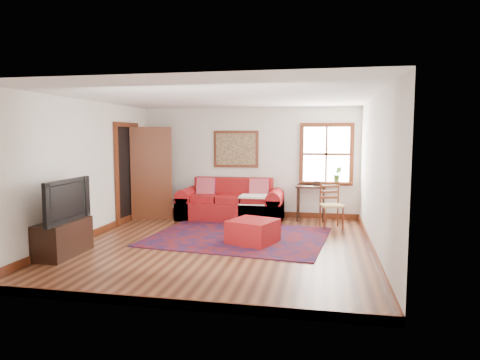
% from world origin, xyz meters
% --- Properties ---
extents(ground, '(5.50, 5.50, 0.00)m').
position_xyz_m(ground, '(0.00, 0.00, 0.00)').
color(ground, '#3E1C10').
rests_on(ground, ground).
extents(room_envelope, '(5.04, 5.54, 2.52)m').
position_xyz_m(room_envelope, '(0.00, 0.02, 1.65)').
color(room_envelope, silver).
rests_on(room_envelope, ground).
extents(window, '(1.18, 0.20, 1.38)m').
position_xyz_m(window, '(1.78, 2.70, 1.31)').
color(window, white).
rests_on(window, ground).
extents(doorway, '(0.89, 1.08, 2.14)m').
position_xyz_m(doorway, '(-2.21, 1.78, 1.07)').
color(doorway, black).
rests_on(doorway, ground).
extents(framed_artwork, '(1.05, 0.07, 0.85)m').
position_xyz_m(framed_artwork, '(-0.30, 2.71, 1.55)').
color(framed_artwork, '#5E2814').
rests_on(framed_artwork, ground).
extents(persian_rug, '(3.39, 2.84, 0.02)m').
position_xyz_m(persian_rug, '(0.18, 0.62, 0.01)').
color(persian_rug, '#5C0E0D').
rests_on(persian_rug, ground).
extents(red_leather_sofa, '(2.32, 0.96, 0.91)m').
position_xyz_m(red_leather_sofa, '(-0.32, 2.30, 0.30)').
color(red_leather_sofa, maroon).
rests_on(red_leather_sofa, ground).
extents(red_ottoman, '(0.93, 0.93, 0.41)m').
position_xyz_m(red_ottoman, '(0.52, 0.22, 0.21)').
color(red_ottoman, maroon).
rests_on(red_ottoman, ground).
extents(side_table, '(0.65, 0.49, 0.78)m').
position_xyz_m(side_table, '(1.43, 2.46, 0.65)').
color(side_table, black).
rests_on(side_table, ground).
extents(ladder_back_chair, '(0.52, 0.51, 0.92)m').
position_xyz_m(ladder_back_chair, '(1.86, 1.79, 0.50)').
color(ladder_back_chair, tan).
rests_on(ladder_back_chair, ground).
extents(media_cabinet, '(0.45, 0.99, 0.55)m').
position_xyz_m(media_cabinet, '(-2.26, -1.09, 0.27)').
color(media_cabinet, black).
rests_on(media_cabinet, ground).
extents(television, '(0.15, 1.14, 0.66)m').
position_xyz_m(television, '(-2.24, -1.13, 0.88)').
color(television, black).
rests_on(television, media_cabinet).
extents(candle_hurricane, '(0.12, 0.12, 0.18)m').
position_xyz_m(candle_hurricane, '(-2.21, -0.72, 0.63)').
color(candle_hurricane, silver).
rests_on(candle_hurricane, media_cabinet).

